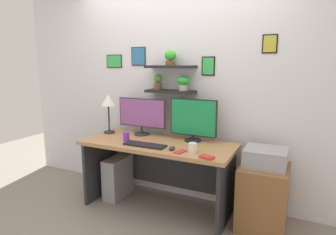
{
  "coord_description": "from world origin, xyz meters",
  "views": [
    {
      "loc": [
        1.38,
        -2.6,
        1.57
      ],
      "look_at": [
        0.1,
        0.05,
        1.02
      ],
      "focal_mm": 30.68,
      "sensor_mm": 36.0,
      "label": 1
    }
  ],
  "objects": [
    {
      "name": "drawer_cabinet",
      "position": [
        1.09,
        0.11,
        0.31
      ],
      "size": [
        0.44,
        0.5,
        0.62
      ],
      "primitive_type": "cube",
      "color": "brown",
      "rests_on": "ground"
    },
    {
      "name": "pen_cup",
      "position": [
        -0.32,
        -0.11,
        0.8
      ],
      "size": [
        0.07,
        0.07,
        0.1
      ],
      "primitive_type": "cylinder",
      "color": "purple",
      "rests_on": "desk"
    },
    {
      "name": "computer_mouse",
      "position": [
        0.25,
        -0.18,
        0.77
      ],
      "size": [
        0.06,
        0.09,
        0.03
      ],
      "primitive_type": "ellipsoid",
      "color": "#2D2D33",
      "rests_on": "desk"
    },
    {
      "name": "printer",
      "position": [
        1.09,
        0.11,
        0.71
      ],
      "size": [
        0.38,
        0.34,
        0.17
      ],
      "primitive_type": "cube",
      "color": "#9E9EA3",
      "rests_on": "drawer_cabinet"
    },
    {
      "name": "keyboard",
      "position": [
        -0.05,
        -0.18,
        0.76
      ],
      "size": [
        0.44,
        0.14,
        0.02
      ],
      "primitive_type": "cube",
      "color": "black",
      "rests_on": "desk"
    },
    {
      "name": "coffee_mug",
      "position": [
        0.46,
        -0.16,
        0.8
      ],
      "size": [
        0.08,
        0.08,
        0.09
      ],
      "primitive_type": "cylinder",
      "color": "white",
      "rests_on": "desk"
    },
    {
      "name": "ground_plane",
      "position": [
        0.0,
        0.0,
        0.0
      ],
      "size": [
        8.0,
        8.0,
        0.0
      ],
      "primitive_type": "plane",
      "color": "gray"
    },
    {
      "name": "scissors_tray",
      "position": [
        0.64,
        -0.28,
        0.76
      ],
      "size": [
        0.14,
        0.11,
        0.02
      ],
      "primitive_type": "cube",
      "rotation": [
        0.0,
        0.0,
        -0.29
      ],
      "color": "red",
      "rests_on": "desk"
    },
    {
      "name": "monitor_left",
      "position": [
        -0.32,
        0.22,
        0.99
      ],
      "size": [
        0.6,
        0.18,
        0.43
      ],
      "color": "#2D2D33",
      "rests_on": "desk"
    },
    {
      "name": "cell_phone",
      "position": [
        0.36,
        -0.21,
        0.76
      ],
      "size": [
        0.09,
        0.15,
        0.01
      ],
      "primitive_type": "cube",
      "rotation": [
        0.0,
        0.0,
        -0.12
      ],
      "color": "red",
      "rests_on": "desk"
    },
    {
      "name": "computer_tower_left",
      "position": [
        -0.56,
        0.05,
        0.24
      ],
      "size": [
        0.18,
        0.4,
        0.48
      ],
      "primitive_type": "cube",
      "color": "#99999E",
      "rests_on": "ground"
    },
    {
      "name": "monitor_right",
      "position": [
        0.32,
        0.22,
        0.98
      ],
      "size": [
        0.52,
        0.18,
        0.45
      ],
      "color": "black",
      "rests_on": "desk"
    },
    {
      "name": "desk_lamp",
      "position": [
        -0.72,
        0.12,
        1.11
      ],
      "size": [
        0.17,
        0.17,
        0.47
      ],
      "color": "#2D2D33",
      "rests_on": "desk"
    },
    {
      "name": "back_wall_assembly",
      "position": [
        -0.0,
        0.44,
        1.35
      ],
      "size": [
        4.4,
        0.24,
        2.7
      ],
      "color": "silver",
      "rests_on": "ground"
    },
    {
      "name": "desk",
      "position": [
        0.0,
        0.06,
        0.54
      ],
      "size": [
        1.63,
        0.68,
        0.75
      ],
      "color": "tan",
      "rests_on": "ground"
    }
  ]
}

